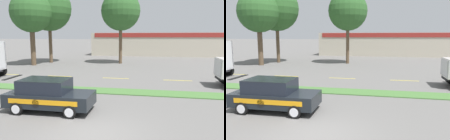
{
  "view_description": "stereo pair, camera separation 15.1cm",
  "coord_description": "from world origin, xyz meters",
  "views": [
    {
      "loc": [
        2.29,
        -7.72,
        3.73
      ],
      "look_at": [
        -0.45,
        6.78,
        1.46
      ],
      "focal_mm": 35.0,
      "sensor_mm": 36.0,
      "label": 1
    },
    {
      "loc": [
        2.44,
        -7.69,
        3.73
      ],
      "look_at": [
        -0.45,
        6.78,
        1.46
      ],
      "focal_mm": 35.0,
      "sensor_mm": 36.0,
      "label": 2
    }
  ],
  "objects": [
    {
      "name": "centre_line_5",
      "position": [
        4.42,
        11.36,
        0.0
      ],
      "size": [
        2.4,
        0.14,
        0.01
      ],
      "primitive_type": "cube",
      "color": "yellow",
      "rests_on": "ground_plane"
    },
    {
      "name": "store_building_backdrop",
      "position": [
        4.9,
        39.69,
        2.22
      ],
      "size": [
        29.13,
        12.1,
        4.44
      ],
      "color": "#BCB29E",
      "rests_on": "ground_plane"
    },
    {
      "name": "grass_verge",
      "position": [
        0.0,
        6.57,
        0.03
      ],
      "size": [
        120.0,
        1.58,
        0.06
      ],
      "primitive_type": "cube",
      "color": "#477538",
      "rests_on": "ground_plane"
    },
    {
      "name": "rally_car",
      "position": [
        -2.82,
        2.19,
        0.83
      ],
      "size": [
        4.33,
        2.0,
        1.66
      ],
      "color": "black",
      "rests_on": "ground_plane"
    },
    {
      "name": "ground_plane",
      "position": [
        0.0,
        0.0,
        0.0
      ],
      "size": [
        600.0,
        600.0,
        0.0
      ],
      "primitive_type": "plane",
      "color": "slate"
    },
    {
      "name": "tree_behind_centre",
      "position": [
        -12.19,
        21.52,
        8.22
      ],
      "size": [
        6.24,
        6.24,
        12.28
      ],
      "color": "brown",
      "rests_on": "ground_plane"
    },
    {
      "name": "tree_behind_left",
      "position": [
        -13.07,
        18.31,
        7.32
      ],
      "size": [
        5.22,
        5.22,
        10.76
      ],
      "color": "brown",
      "rests_on": "ground_plane"
    },
    {
      "name": "tree_behind_right",
      "position": [
        -2.18,
        22.28,
        7.66
      ],
      "size": [
        5.3,
        5.3,
        11.13
      ],
      "color": "brown",
      "rests_on": "ground_plane"
    },
    {
      "name": "centre_line_4",
      "position": [
        -0.98,
        11.36,
        0.0
      ],
      "size": [
        2.4,
        0.14,
        0.01
      ],
      "primitive_type": "cube",
      "color": "yellow",
      "rests_on": "ground_plane"
    },
    {
      "name": "centre_line_2",
      "position": [
        -11.78,
        11.36,
        0.0
      ],
      "size": [
        2.4,
        0.14,
        0.01
      ],
      "primitive_type": "cube",
      "color": "yellow",
      "rests_on": "ground_plane"
    },
    {
      "name": "centre_line_3",
      "position": [
        -6.38,
        11.36,
        0.0
      ],
      "size": [
        2.4,
        0.14,
        0.01
      ],
      "primitive_type": "cube",
      "color": "yellow",
      "rests_on": "ground_plane"
    }
  ]
}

